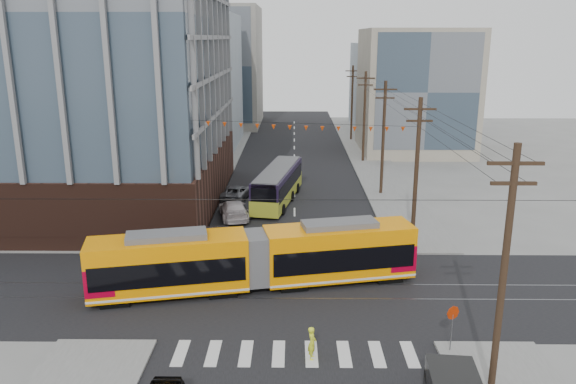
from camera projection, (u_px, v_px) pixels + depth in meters
name	position (u px, v px, depth m)	size (l,w,h in m)	color
ground	(295.00, 324.00, 30.24)	(160.00, 160.00, 0.00)	slate
office_building	(43.00, 44.00, 48.82)	(30.00, 25.00, 28.60)	#381E16
bg_bldg_nw_near	(173.00, 81.00, 78.14)	(18.00, 16.00, 18.00)	#8C99A5
bg_bldg_ne_near	(415.00, 91.00, 74.22)	(14.00, 14.00, 16.00)	gray
bg_bldg_nw_far	(214.00, 67.00, 97.12)	(16.00, 18.00, 20.00)	gray
bg_bldg_ne_far	(402.00, 86.00, 93.75)	(16.00, 16.00, 14.00)	#8C99A5
utility_pole_near	(503.00, 276.00, 22.91)	(0.30, 0.30, 11.00)	black
utility_pole_far	(352.00, 103.00, 82.67)	(0.30, 0.30, 11.00)	black
streetcar	(256.00, 259.00, 34.11)	(19.73, 2.77, 3.80)	#FD8F00
city_bus	(278.00, 185.00, 52.20)	(2.54, 11.72, 3.32)	black
parked_car_silver	(216.00, 238.00, 40.70)	(1.75, 5.03, 1.66)	#A3A3A3
parked_car_white	(234.00, 210.00, 47.67)	(2.16, 5.32, 1.54)	beige
parked_car_grey	(236.00, 192.00, 53.42)	(2.24, 4.85, 1.35)	slate
pedestrian	(312.00, 343.00, 26.75)	(0.61, 0.40, 1.66)	yellow
stop_sign	(451.00, 331.00, 27.14)	(0.71, 0.71, 2.34)	#A92100
jersey_barrier	(401.00, 230.00, 43.70)	(0.85, 3.76, 0.75)	slate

